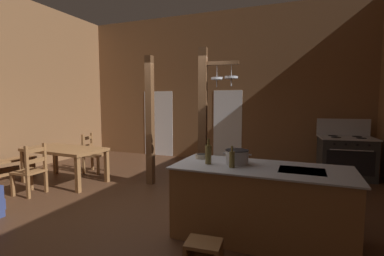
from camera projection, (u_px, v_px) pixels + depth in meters
The scene contains 17 objects.
ground_plane at pixel (143, 209), 4.55m from camera, with size 9.04×8.83×0.10m, color #422819.
wall_back at pixel (215, 87), 8.14m from camera, with size 9.04×0.14×4.30m, color brown.
glazed_door_back_left at pixel (158, 124), 8.84m from camera, with size 1.00×0.01×2.05m, color white.
glazed_panel_back_right at pixel (227, 126), 8.03m from camera, with size 0.84×0.01×2.05m, color white.
kitchen_island at pixel (260, 202), 3.47m from camera, with size 2.18×1.00×0.91m.
stove_range at pixel (346, 157), 6.22m from camera, with size 1.21×0.91×1.32m.
support_post_with_pot_rack at pixel (205, 118), 4.83m from camera, with size 0.69×0.27×2.65m.
support_post_center at pixel (150, 121), 5.69m from camera, with size 0.14×0.14×2.65m.
step_stool at pixel (204, 253), 2.81m from camera, with size 0.38×0.31×0.30m.
dining_table at pixel (65, 152), 5.86m from camera, with size 1.76×1.01×0.74m.
ladderback_chair_near_window at pixel (93, 154), 6.72m from camera, with size 0.51×0.51×0.95m.
ladderback_chair_by_post at pixel (31, 171), 5.09m from camera, with size 0.45×0.45×0.95m.
bench_along_left_wall at pixel (0, 168), 5.94m from camera, with size 0.46×1.50×0.44m.
stockpot_on_counter at pixel (237, 157), 3.58m from camera, with size 0.37×0.30×0.18m.
mixing_bowl_on_counter at pixel (202, 156), 3.94m from camera, with size 0.18×0.18×0.06m.
bottle_tall_on_counter at pixel (208, 154), 3.58m from camera, with size 0.08×0.08×0.33m.
bottle_short_on_counter at pixel (232, 159), 3.39m from camera, with size 0.07×0.07×0.27m.
Camera 1 is at (2.35, -3.82, 1.72)m, focal length 25.81 mm.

